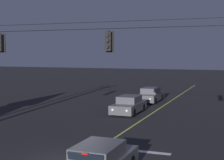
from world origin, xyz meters
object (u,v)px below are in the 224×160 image
traffic_light_left_inner (108,41)px  car_oncoming_trailing (150,95)px  traffic_light_leftmost (0,43)px  car_oncoming_lead (129,105)px

traffic_light_left_inner → car_oncoming_trailing: bearing=97.0°
traffic_light_leftmost → car_oncoming_lead: traffic_light_leftmost is taller
traffic_light_leftmost → car_oncoming_trailing: traffic_light_leftmost is taller
traffic_light_leftmost → car_oncoming_lead: 11.55m
traffic_light_left_inner → car_oncoming_trailing: size_ratio=0.28×
car_oncoming_lead → car_oncoming_trailing: same height
traffic_light_leftmost → traffic_light_left_inner: same height
car_oncoming_trailing → traffic_light_leftmost: bearing=-106.4°
car_oncoming_lead → traffic_light_left_inner: bearing=-78.2°
traffic_light_leftmost → traffic_light_left_inner: (6.80, 0.00, 0.00)m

